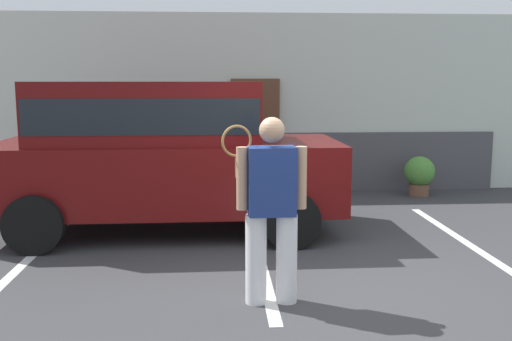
% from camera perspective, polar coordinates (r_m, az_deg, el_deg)
% --- Properties ---
extents(ground_plane, '(40.00, 40.00, 0.00)m').
position_cam_1_polar(ground_plane, '(5.79, 5.76, -12.11)').
color(ground_plane, '#38383A').
extents(parking_stripe_0, '(0.12, 4.40, 0.01)m').
position_cam_1_polar(parking_stripe_0, '(7.47, -21.07, -7.81)').
color(parking_stripe_0, silver).
rests_on(parking_stripe_0, ground_plane).
extents(parking_stripe_1, '(0.12, 4.40, 0.01)m').
position_cam_1_polar(parking_stripe_1, '(7.15, 0.24, -7.95)').
color(parking_stripe_1, silver).
rests_on(parking_stripe_1, ground_plane).
extents(parking_stripe_2, '(0.12, 4.40, 0.01)m').
position_cam_1_polar(parking_stripe_2, '(7.81, 20.56, -7.08)').
color(parking_stripe_2, silver).
rests_on(parking_stripe_2, ground_plane).
extents(house_frontage, '(10.28, 0.40, 3.29)m').
position_cam_1_polar(house_frontage, '(11.03, 1.03, 6.08)').
color(house_frontage, silver).
rests_on(house_frontage, ground_plane).
extents(parked_suv, '(4.62, 2.20, 2.05)m').
position_cam_1_polar(parked_suv, '(8.01, -9.28, 2.09)').
color(parked_suv, '#590C0C').
rests_on(parked_suv, ground_plane).
extents(tennis_player_man, '(0.78, 0.28, 1.74)m').
position_cam_1_polar(tennis_player_man, '(5.36, 1.48, -3.64)').
color(tennis_player_man, white).
rests_on(tennis_player_man, ground_plane).
extents(potted_plant_by_porch, '(0.54, 0.54, 0.72)m').
position_cam_1_polar(potted_plant_by_porch, '(10.92, 15.69, -0.33)').
color(potted_plant_by_porch, brown).
rests_on(potted_plant_by_porch, ground_plane).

